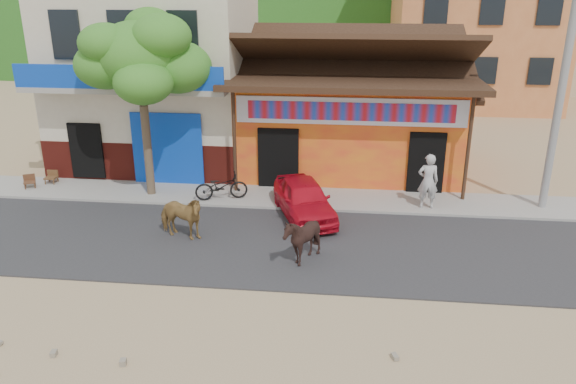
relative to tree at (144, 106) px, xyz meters
name	(u,v)px	position (x,y,z in m)	size (l,w,h in m)	color
ground	(258,291)	(4.60, -5.80, -3.12)	(120.00, 120.00, 0.00)	#9E825B
road	(273,244)	(4.60, -3.30, -3.10)	(60.00, 5.00, 0.04)	#28282B
sidewalk	(287,198)	(4.60, 0.20, -3.06)	(60.00, 2.00, 0.12)	gray
dance_club	(350,121)	(6.60, 4.20, -1.32)	(8.00, 6.00, 3.60)	orange
cafe_building	(158,74)	(-0.90, 4.20, 0.38)	(7.00, 6.00, 7.00)	beige
tree	(144,106)	(0.00, 0.00, 0.00)	(3.00, 3.00, 6.00)	#2D721E
utility_pole	(563,80)	(12.80, 0.20, 1.00)	(0.24, 0.24, 8.00)	gray
cow_tan	(180,217)	(1.99, -3.20, -2.43)	(0.70, 1.55, 1.31)	olive
cow_dark	(302,239)	(5.50, -4.30, -2.42)	(1.06, 1.20, 1.32)	black
red_car	(304,199)	(5.30, -1.29, -2.49)	(1.40, 3.47, 1.18)	red
scooter	(221,186)	(2.50, -0.28, -2.55)	(0.60, 1.72, 0.90)	black
pedestrian	(428,181)	(9.10, -0.29, -2.12)	(0.64, 0.42, 1.76)	#B9B9B9
cafe_chair_left	(50,172)	(-3.89, 0.61, -2.59)	(0.39, 0.39, 0.83)	#52381B
cafe_chair_right	(29,176)	(-4.40, 0.09, -2.59)	(0.39, 0.39, 0.83)	#4A2918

